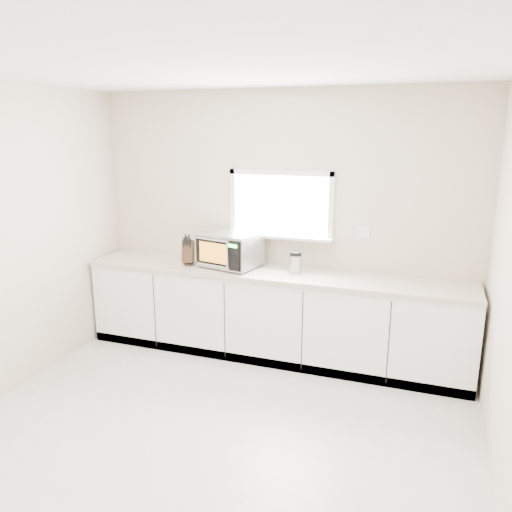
% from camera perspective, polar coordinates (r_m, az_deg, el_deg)
% --- Properties ---
extents(ground, '(4.00, 4.00, 0.00)m').
position_cam_1_polar(ground, '(3.99, -6.24, -21.13)').
color(ground, beige).
rests_on(ground, ground).
extents(back_wall, '(4.00, 0.17, 2.70)m').
position_cam_1_polar(back_wall, '(5.20, 2.89, 3.88)').
color(back_wall, beige).
rests_on(back_wall, ground).
extents(cabinets, '(3.92, 0.60, 0.88)m').
position_cam_1_polar(cabinets, '(5.18, 1.80, -6.79)').
color(cabinets, white).
rests_on(cabinets, ground).
extents(countertop, '(3.92, 0.64, 0.04)m').
position_cam_1_polar(countertop, '(5.02, 1.81, -1.93)').
color(countertop, beige).
rests_on(countertop, cabinets).
extents(microwave, '(0.65, 0.55, 0.36)m').
position_cam_1_polar(microwave, '(5.13, -2.97, 0.84)').
color(microwave, black).
rests_on(microwave, countertop).
extents(knife_block, '(0.17, 0.25, 0.33)m').
position_cam_1_polar(knife_block, '(5.27, -7.75, 0.56)').
color(knife_block, '#422C17').
rests_on(knife_block, countertop).
extents(cutting_board, '(0.27, 0.06, 0.27)m').
position_cam_1_polar(cutting_board, '(5.33, -1.07, 0.73)').
color(cutting_board, olive).
rests_on(cutting_board, countertop).
extents(coffee_grinder, '(0.16, 0.16, 0.21)m').
position_cam_1_polar(coffee_grinder, '(4.96, 4.53, -0.67)').
color(coffee_grinder, '#AFB2B6').
rests_on(coffee_grinder, countertop).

